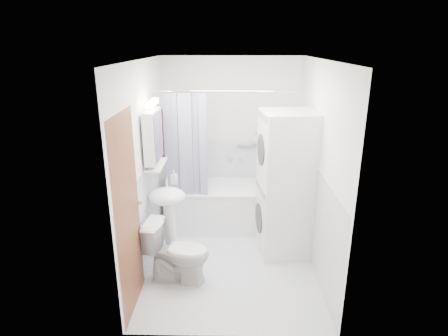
{
  "coord_description": "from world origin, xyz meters",
  "views": [
    {
      "loc": [
        -0.01,
        -4.08,
        2.58
      ],
      "look_at": [
        -0.09,
        0.15,
        1.15
      ],
      "focal_mm": 30.0,
      "sensor_mm": 36.0,
      "label": 1
    }
  ],
  "objects_px": {
    "sink": "(168,208)",
    "bathtub": "(227,204)",
    "toilet": "(178,252)",
    "washer_dryer": "(286,184)"
  },
  "relations": [
    {
      "from": "washer_dryer",
      "to": "toilet",
      "type": "height_order",
      "value": "washer_dryer"
    },
    {
      "from": "sink",
      "to": "washer_dryer",
      "type": "bearing_deg",
      "value": 10.49
    },
    {
      "from": "sink",
      "to": "toilet",
      "type": "distance_m",
      "value": 0.57
    },
    {
      "from": "bathtub",
      "to": "washer_dryer",
      "type": "xyz_separation_m",
      "value": [
        0.74,
        -0.67,
        0.57
      ]
    },
    {
      "from": "sink",
      "to": "toilet",
      "type": "bearing_deg",
      "value": -69.13
    },
    {
      "from": "bathtub",
      "to": "toilet",
      "type": "bearing_deg",
      "value": -111.21
    },
    {
      "from": "washer_dryer",
      "to": "sink",
      "type": "bearing_deg",
      "value": -176.51
    },
    {
      "from": "sink",
      "to": "bathtub",
      "type": "bearing_deg",
      "value": 53.73
    },
    {
      "from": "bathtub",
      "to": "sink",
      "type": "height_order",
      "value": "sink"
    },
    {
      "from": "bathtub",
      "to": "washer_dryer",
      "type": "relative_size",
      "value": 0.9
    }
  ]
}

